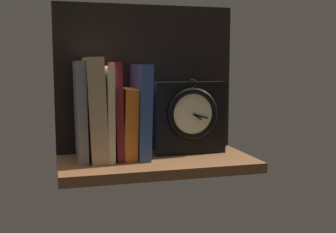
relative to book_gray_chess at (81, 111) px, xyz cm
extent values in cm
cube|color=brown|center=(18.81, -3.58, -13.76)|extent=(49.95, 25.07, 2.50)
cube|color=black|center=(18.81, 8.35, 7.70)|extent=(49.95, 1.20, 40.43)
cube|color=gray|center=(0.00, 0.00, 0.00)|extent=(2.69, 12.94, 25.04)
cube|color=tan|center=(3.59, 0.00, 0.46)|extent=(5.03, 15.30, 26.07)
cube|color=beige|center=(6.82, 0.00, -0.62)|extent=(1.88, 14.66, 23.79)
cube|color=maroon|center=(8.94, 0.00, -0.11)|extent=(2.40, 12.98, 24.84)
cube|color=orange|center=(11.86, 0.00, -3.47)|extent=(3.99, 12.89, 18.19)
cube|color=#2D4C8E|center=(15.31, 0.00, -0.42)|extent=(3.72, 15.50, 24.25)
cube|color=black|center=(29.07, 0.93, -2.75)|extent=(19.52, 5.22, 19.52)
torus|color=black|center=(29.07, -2.08, -1.36)|extent=(13.99, 1.72, 13.99)
cylinder|color=beige|center=(29.07, -2.08, -1.36)|extent=(11.29, 0.60, 11.29)
cube|color=black|center=(30.21, -2.58, -2.12)|extent=(2.46, 0.30, 1.78)
cube|color=black|center=(31.18, -2.58, -1.99)|extent=(4.32, 0.30, 1.55)
torus|color=black|center=(29.07, -1.68, 6.64)|extent=(2.44, 0.44, 2.44)
camera|label=1|loc=(-7.39, -107.31, 11.56)|focal=45.16mm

